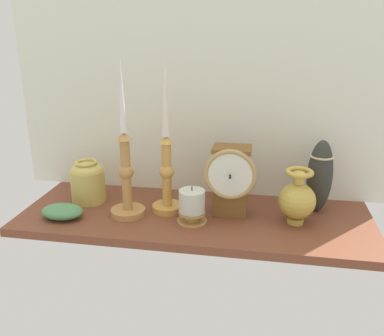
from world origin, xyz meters
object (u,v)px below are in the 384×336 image
(brass_vase_bulbous, at_px, (297,199))
(brass_vase_jar, at_px, (88,180))
(pillar_candle_front, at_px, (192,205))
(tall_ceramic_vase, at_px, (320,176))
(candlestick_tall_center, at_px, (167,166))
(candlestick_tall_left, at_px, (126,174))
(mantel_clock, at_px, (231,179))

(brass_vase_bulbous, distance_m, brass_vase_jar, 0.62)
(pillar_candle_front, bearing_deg, tall_ceramic_vase, 21.01)
(brass_vase_bulbous, xyz_separation_m, pillar_candle_front, (-0.28, -0.04, -0.02))
(candlestick_tall_center, distance_m, brass_vase_bulbous, 0.37)
(candlestick_tall_left, relative_size, brass_vase_jar, 3.47)
(mantel_clock, distance_m, tall_ceramic_vase, 0.26)
(mantel_clock, height_order, tall_ceramic_vase, tall_ceramic_vase)
(pillar_candle_front, bearing_deg, candlestick_tall_left, 176.29)
(brass_vase_bulbous, bearing_deg, brass_vase_jar, 175.72)
(mantel_clock, bearing_deg, tall_ceramic_vase, 15.21)
(candlestick_tall_left, xyz_separation_m, brass_vase_bulbous, (0.47, 0.03, -0.05))
(candlestick_tall_left, height_order, brass_vase_jar, candlestick_tall_left)
(candlestick_tall_center, relative_size, brass_vase_bulbous, 2.84)
(brass_vase_bulbous, bearing_deg, candlestick_tall_center, 177.09)
(mantel_clock, xyz_separation_m, brass_vase_jar, (-0.44, 0.02, -0.04))
(candlestick_tall_center, distance_m, pillar_candle_front, 0.14)
(brass_vase_jar, bearing_deg, brass_vase_bulbous, -4.28)
(candlestick_tall_center, distance_m, brass_vase_jar, 0.27)
(candlestick_tall_center, relative_size, tall_ceramic_vase, 2.05)
(mantel_clock, relative_size, tall_ceramic_vase, 0.95)
(mantel_clock, distance_m, candlestick_tall_left, 0.29)
(brass_vase_jar, bearing_deg, pillar_candle_front, -14.56)
(candlestick_tall_center, bearing_deg, candlestick_tall_left, -155.32)
(brass_vase_jar, xyz_separation_m, pillar_candle_front, (0.34, -0.09, -0.02))
(mantel_clock, bearing_deg, candlestick_tall_left, -169.44)
(brass_vase_bulbous, bearing_deg, mantel_clock, 172.46)
(mantel_clock, xyz_separation_m, pillar_candle_front, (-0.10, -0.07, -0.06))
(candlestick_tall_center, xyz_separation_m, brass_vase_jar, (-0.25, 0.03, -0.07))
(mantel_clock, xyz_separation_m, candlestick_tall_left, (-0.29, -0.05, 0.02))
(brass_vase_jar, xyz_separation_m, tall_ceramic_vase, (0.68, 0.04, 0.04))
(brass_vase_bulbous, distance_m, tall_ceramic_vase, 0.12)
(candlestick_tall_left, xyz_separation_m, tall_ceramic_vase, (0.53, 0.12, -0.02))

